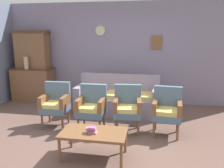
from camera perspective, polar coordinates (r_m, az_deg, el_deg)
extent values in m
plane|color=brown|center=(4.17, -2.60, -14.38)|extent=(7.68, 7.68, 0.00)
cube|color=gray|center=(6.34, 2.60, 7.62)|extent=(6.40, 0.06, 2.70)
cube|color=brown|center=(6.22, 10.95, 10.09)|extent=(0.28, 0.02, 0.36)
cylinder|color=beige|center=(6.37, -2.91, 13.05)|extent=(0.26, 0.03, 0.26)
cube|color=brown|center=(6.91, -18.89, -0.20)|extent=(1.10, 0.52, 0.90)
cube|color=#462D1B|center=(6.83, -19.17, 3.62)|extent=(1.16, 0.55, 0.03)
cube|color=brown|center=(6.84, -19.13, 7.78)|extent=(0.90, 0.36, 0.95)
cube|color=#462D1B|center=(6.83, -19.45, 12.08)|extent=(0.99, 0.38, 0.08)
cylinder|color=tan|center=(6.68, -20.46, 4.92)|extent=(0.13, 0.13, 0.33)
cube|color=gray|center=(5.52, 1.36, -5.18)|extent=(1.95, 0.82, 0.42)
cube|color=gray|center=(5.71, 1.91, 0.09)|extent=(1.94, 0.18, 0.48)
cube|color=gray|center=(5.36, 10.81, -2.27)|extent=(0.17, 0.80, 0.24)
cube|color=gray|center=(5.64, -7.59, -1.42)|extent=(0.17, 0.80, 0.24)
cube|color=tan|center=(5.35, 7.31, -2.96)|extent=(0.52, 0.57, 0.10)
cube|color=tan|center=(5.41, 1.30, -2.68)|extent=(0.52, 0.57, 0.10)
cube|color=tan|center=(5.53, -4.51, -2.38)|extent=(0.52, 0.57, 0.10)
cube|color=slate|center=(4.86, -13.90, -5.93)|extent=(0.54, 0.51, 0.12)
cube|color=tan|center=(4.82, -14.04, -4.99)|extent=(0.46, 0.43, 0.10)
cube|color=slate|center=(4.96, -13.25, -2.04)|extent=(0.52, 0.13, 0.46)
cube|color=brown|center=(4.74, -11.51, -4.14)|extent=(0.10, 0.48, 0.22)
cube|color=brown|center=(4.89, -16.41, -3.87)|extent=(0.10, 0.48, 0.22)
cylinder|color=brown|center=(4.70, -12.17, -9.35)|extent=(0.04, 0.04, 0.32)
cylinder|color=brown|center=(4.85, -16.91, -8.92)|extent=(0.04, 0.04, 0.32)
cylinder|color=brown|center=(5.03, -10.74, -7.79)|extent=(0.04, 0.04, 0.32)
cylinder|color=brown|center=(5.17, -15.20, -7.45)|extent=(0.04, 0.04, 0.32)
cube|color=slate|center=(4.53, -5.12, -6.99)|extent=(0.52, 0.48, 0.12)
cube|color=tan|center=(4.48, -5.21, -5.99)|extent=(0.44, 0.41, 0.10)
cube|color=slate|center=(4.62, -4.53, -2.79)|extent=(0.52, 0.10, 0.46)
cube|color=brown|center=(4.42, -2.41, -5.10)|extent=(0.08, 0.48, 0.22)
cube|color=brown|center=(4.53, -7.85, -4.76)|extent=(0.08, 0.48, 0.22)
cylinder|color=brown|center=(4.38, -3.05, -10.70)|extent=(0.04, 0.04, 0.32)
cylinder|color=brown|center=(4.49, -8.35, -10.22)|extent=(0.04, 0.04, 0.32)
cylinder|color=brown|center=(4.73, -1.97, -8.93)|extent=(0.04, 0.04, 0.32)
cylinder|color=brown|center=(4.83, -6.90, -8.54)|extent=(0.04, 0.04, 0.32)
cube|color=slate|center=(4.48, 3.81, -7.17)|extent=(0.56, 0.52, 0.12)
cube|color=tan|center=(4.43, 3.82, -6.16)|extent=(0.48, 0.45, 0.10)
cube|color=slate|center=(4.58, 3.92, -2.91)|extent=(0.53, 0.15, 0.46)
cube|color=brown|center=(4.43, 6.70, -5.15)|extent=(0.12, 0.49, 0.22)
cube|color=brown|center=(4.44, 0.99, -5.03)|extent=(0.12, 0.49, 0.22)
cylinder|color=brown|center=(4.38, 6.50, -10.76)|extent=(0.04, 0.04, 0.32)
cylinder|color=brown|center=(4.39, 0.92, -10.64)|extent=(0.04, 0.04, 0.32)
cylinder|color=brown|center=(4.74, 6.40, -8.95)|extent=(0.04, 0.04, 0.32)
cylinder|color=brown|center=(4.74, 1.26, -8.84)|extent=(0.04, 0.04, 0.32)
cube|color=slate|center=(4.44, 13.35, -7.66)|extent=(0.56, 0.52, 0.12)
cube|color=tan|center=(4.40, 13.40, -6.64)|extent=(0.47, 0.44, 0.10)
cube|color=slate|center=(4.55, 13.61, -3.37)|extent=(0.53, 0.14, 0.46)
cube|color=brown|center=(4.39, 16.34, -5.73)|extent=(0.12, 0.48, 0.22)
cube|color=brown|center=(4.40, 10.58, -5.40)|extent=(0.12, 0.48, 0.22)
cylinder|color=brown|center=(4.35, 15.93, -11.38)|extent=(0.04, 0.04, 0.32)
cylinder|color=brown|center=(4.36, 10.30, -11.05)|extent=(0.04, 0.04, 0.32)
cylinder|color=brown|center=(4.70, 15.88, -9.54)|extent=(0.04, 0.04, 0.32)
cylinder|color=brown|center=(4.71, 10.70, -9.24)|extent=(0.04, 0.04, 0.32)
cube|color=brown|center=(3.59, -4.56, -11.99)|extent=(1.00, 0.56, 0.04)
cylinder|color=brown|center=(4.01, -10.14, -12.70)|extent=(0.04, 0.04, 0.38)
cylinder|color=brown|center=(3.81, 3.35, -13.92)|extent=(0.04, 0.04, 0.38)
cylinder|color=brown|center=(3.62, -12.86, -15.79)|extent=(0.04, 0.04, 0.38)
cylinder|color=brown|center=(3.39, 2.32, -17.48)|extent=(0.04, 0.04, 0.38)
cube|color=#E18D7F|center=(3.52, -4.80, -11.84)|extent=(0.13, 0.08, 0.03)
cube|color=#6C4598|center=(3.51, -5.29, -11.50)|extent=(0.10, 0.09, 0.02)
cube|color=#A77C8D|center=(3.52, -5.19, -10.97)|extent=(0.15, 0.08, 0.03)
cube|color=#CE5694|center=(3.49, -5.04, -10.72)|extent=(0.11, 0.07, 0.02)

